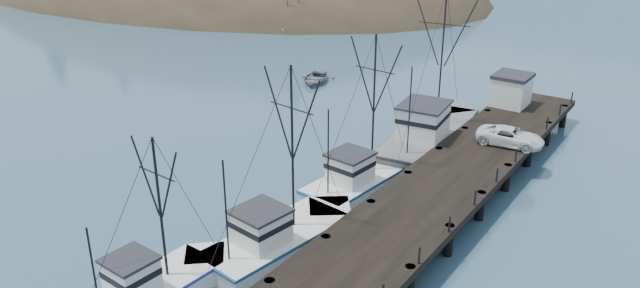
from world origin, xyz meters
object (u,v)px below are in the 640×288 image
(trawler_near, at_px, (281,237))
(motorboat, at_px, (315,82))
(pier, at_px, (443,186))
(pier_shed, at_px, (511,89))
(pickup_truck, at_px, (510,137))
(trawler_far, at_px, (363,179))
(work_vessel, at_px, (430,136))
(trawler_mid, at_px, (156,288))

(trawler_near, bearing_deg, motorboat, 121.32)
(pier, relative_size, motorboat, 8.32)
(pier, distance_m, pier_shed, 17.61)
(pier, relative_size, trawler_near, 3.86)
(pickup_truck, bearing_deg, pier_shed, 12.42)
(trawler_near, xyz_separation_m, trawler_far, (-0.07, 9.47, 0.00))
(pier, bearing_deg, motorboat, 141.18)
(trawler_far, bearing_deg, pier_shed, 76.46)
(trawler_far, height_order, pickup_truck, trawler_far)
(pickup_truck, xyz_separation_m, motorboat, (-24.67, 10.14, -2.68))
(pier, bearing_deg, pickup_truck, 79.99)
(trawler_near, bearing_deg, trawler_far, 90.44)
(work_vessel, bearing_deg, pier_shed, 68.53)
(trawler_near, xyz_separation_m, pier_shed, (4.25, 27.44, 2.60))
(trawler_mid, distance_m, motorboat, 39.24)
(pier_shed, distance_m, motorboat, 21.97)
(pier, distance_m, motorboat, 29.78)
(pier, distance_m, trawler_far, 5.91)
(trawler_mid, height_order, pier_shed, trawler_mid)
(trawler_mid, relative_size, trawler_far, 0.82)
(motorboat, bearing_deg, pier, -60.97)
(work_vessel, xyz_separation_m, motorboat, (-18.21, 9.95, -1.23))
(trawler_near, distance_m, motorboat, 33.51)
(trawler_near, xyz_separation_m, work_vessel, (0.80, 18.66, 0.41))
(trawler_mid, relative_size, motorboat, 1.76)
(trawler_mid, bearing_deg, trawler_far, 82.49)
(trawler_far, bearing_deg, pickup_truck, 50.87)
(trawler_mid, distance_m, pier_shed, 35.74)
(motorboat, bearing_deg, pickup_truck, -44.50)
(trawler_far, distance_m, pickup_truck, 11.75)
(pier, height_order, work_vessel, work_vessel)
(trawler_mid, xyz_separation_m, pier_shed, (6.57, 35.04, 2.60))
(trawler_far, distance_m, motorboat, 25.84)
(trawler_mid, bearing_deg, pier_shed, 79.37)
(motorboat, bearing_deg, pier_shed, -25.26)
(trawler_near, relative_size, pickup_truck, 2.35)
(trawler_near, xyz_separation_m, motorboat, (-17.41, 28.62, -0.82))
(pier, height_order, trawler_mid, trawler_mid)
(pickup_truck, height_order, motorboat, pickup_truck)
(trawler_mid, xyz_separation_m, motorboat, (-15.09, 36.21, -0.82))
(work_vessel, bearing_deg, trawler_far, -95.43)
(trawler_near, bearing_deg, pickup_truck, 68.57)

